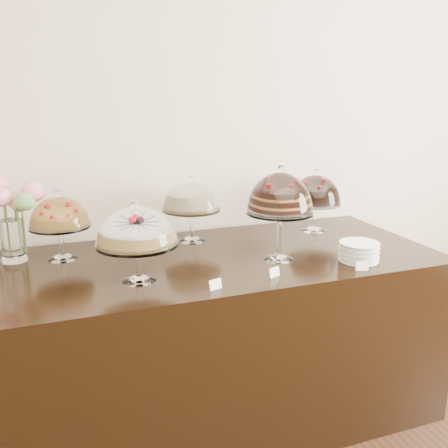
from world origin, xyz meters
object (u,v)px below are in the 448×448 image
object	(u,v)px
cake_stand_sugar_sponge	(137,230)
flower_vase	(10,210)
cake_stand_dark_choco	(316,192)
plate_stack	(359,252)
display_counter	(221,336)
cake_stand_fruit_tart	(59,215)
cake_stand_choco_layer	(280,196)
cake_stand_cheesecake	(191,199)

from	to	relation	value
cake_stand_sugar_sponge	flower_vase	xyz separation A→B (m)	(-0.52, 0.48, 0.02)
cake_stand_dark_choco	plate_stack	world-z (taller)	cake_stand_dark_choco
display_counter	cake_stand_sugar_sponge	xyz separation A→B (m)	(-0.45, -0.20, 0.68)
cake_stand_dark_choco	cake_stand_fruit_tart	size ratio (longest dim) A/B	1.06
cake_stand_choco_layer	cake_stand_dark_choco	distance (m)	0.60
cake_stand_fruit_tart	display_counter	bearing A→B (deg)	-16.98
cake_stand_choco_layer	flower_vase	distance (m)	1.30
cake_stand_sugar_sponge	flower_vase	distance (m)	0.71
cake_stand_sugar_sponge	plate_stack	xyz separation A→B (m)	(1.06, -0.11, -0.19)
cake_stand_dark_choco	cake_stand_fruit_tart	xyz separation A→B (m)	(-1.44, -0.02, -0.01)
cake_stand_dark_choco	cake_stand_fruit_tart	bearing A→B (deg)	-179.24
flower_vase	cake_stand_dark_choco	bearing A→B (deg)	-1.17
cake_stand_cheesecake	cake_stand_fruit_tart	xyz separation A→B (m)	(-0.70, -0.08, -0.02)
cake_stand_cheesecake	cake_stand_dark_choco	world-z (taller)	cake_stand_dark_choco
cake_stand_cheesecake	plate_stack	distance (m)	0.93
cake_stand_dark_choco	flower_vase	bearing A→B (deg)	178.83
cake_stand_fruit_tart	cake_stand_cheesecake	bearing A→B (deg)	6.32
display_counter	cake_stand_choco_layer	distance (m)	0.82
cake_stand_sugar_sponge	cake_stand_dark_choco	world-z (taller)	cake_stand_dark_choco
cake_stand_sugar_sponge	flower_vase	world-z (taller)	flower_vase
plate_stack	display_counter	bearing A→B (deg)	152.93
cake_stand_dark_choco	display_counter	bearing A→B (deg)	-159.94
cake_stand_cheesecake	cake_stand_fruit_tart	bearing A→B (deg)	-173.68
display_counter	plate_stack	size ratio (longest dim) A/B	11.65
cake_stand_fruit_tart	cake_stand_choco_layer	bearing A→B (deg)	-20.69
display_counter	cake_stand_sugar_sponge	bearing A→B (deg)	-156.41
cake_stand_dark_choco	plate_stack	distance (m)	0.60
flower_vase	plate_stack	size ratio (longest dim) A/B	2.18
cake_stand_dark_choco	cake_stand_cheesecake	bearing A→B (deg)	175.54
cake_stand_sugar_sponge	cake_stand_dark_choco	bearing A→B (deg)	21.49
display_counter	flower_vase	xyz separation A→B (m)	(-0.98, 0.28, 0.71)
cake_stand_sugar_sponge	cake_stand_choco_layer	xyz separation A→B (m)	(0.71, 0.05, 0.09)
cake_stand_dark_choco	cake_stand_fruit_tart	distance (m)	1.44
cake_stand_sugar_sponge	cake_stand_dark_choco	distance (m)	1.22
flower_vase	cake_stand_choco_layer	bearing A→B (deg)	-19.44
display_counter	cake_stand_choco_layer	bearing A→B (deg)	-30.76
cake_stand_fruit_tart	cake_stand_dark_choco	bearing A→B (deg)	0.76
cake_stand_sugar_sponge	cake_stand_dark_choco	size ratio (longest dim) A/B	0.99
cake_stand_choco_layer	cake_stand_fruit_tart	distance (m)	1.08
display_counter	cake_stand_cheesecake	size ratio (longest dim) A/B	6.00
cake_stand_sugar_sponge	cake_stand_fruit_tart	world-z (taller)	cake_stand_sugar_sponge
cake_stand_sugar_sponge	cake_stand_cheesecake	size ratio (longest dim) A/B	1.00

